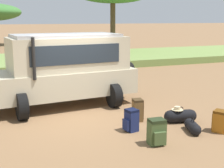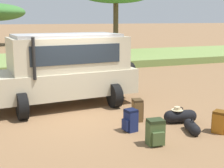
% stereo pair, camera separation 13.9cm
% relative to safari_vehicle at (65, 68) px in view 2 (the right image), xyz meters
% --- Properties ---
extents(ground_plane, '(320.00, 320.00, 0.00)m').
position_rel_safari_vehicle_xyz_m(ground_plane, '(0.18, -1.45, -1.29)').
color(ground_plane, olive).
extents(grass_bank, '(120.00, 7.00, 0.44)m').
position_rel_safari_vehicle_xyz_m(grass_bank, '(0.18, 10.15, -1.07)').
color(grass_bank, olive).
rests_on(grass_bank, ground_plane).
extents(safari_vehicle, '(5.43, 3.01, 2.44)m').
position_rel_safari_vehicle_xyz_m(safari_vehicle, '(0.00, 0.00, 0.00)').
color(safari_vehicle, beige).
rests_on(safari_vehicle, ground_plane).
extents(backpack_beside_front_wheel, '(0.41, 0.39, 0.65)m').
position_rel_safari_vehicle_xyz_m(backpack_beside_front_wheel, '(1.58, -2.42, -0.98)').
color(backpack_beside_front_wheel, brown).
rests_on(backpack_beside_front_wheel, ground_plane).
extents(backpack_cluster_center, '(0.41, 0.42, 0.63)m').
position_rel_safari_vehicle_xyz_m(backpack_cluster_center, '(1.24, -4.18, -0.99)').
color(backpack_cluster_center, '#42562D').
rests_on(backpack_cluster_center, ground_plane).
extents(backpack_near_rear_wheel, '(0.47, 0.50, 0.58)m').
position_rel_safari_vehicle_xyz_m(backpack_near_rear_wheel, '(3.23, -4.05, -1.01)').
color(backpack_near_rear_wheel, '#B26619').
rests_on(backpack_near_rear_wheel, ground_plane).
extents(backpack_outermost, '(0.42, 0.36, 0.60)m').
position_rel_safari_vehicle_xyz_m(backpack_outermost, '(1.06, -3.13, -1.00)').
color(backpack_outermost, navy).
rests_on(backpack_outermost, ground_plane).
extents(duffel_bag_low_black_case, '(0.95, 0.49, 0.47)m').
position_rel_safari_vehicle_xyz_m(duffel_bag_low_black_case, '(2.68, -3.00, -1.10)').
color(duffel_bag_low_black_case, black).
rests_on(duffel_bag_low_black_case, ground_plane).
extents(duffel_bag_soft_canvas, '(0.43, 0.78, 0.39)m').
position_rel_safari_vehicle_xyz_m(duffel_bag_soft_canvas, '(2.54, -3.79, -1.15)').
color(duffel_bag_soft_canvas, black).
rests_on(duffel_bag_soft_canvas, ground_plane).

